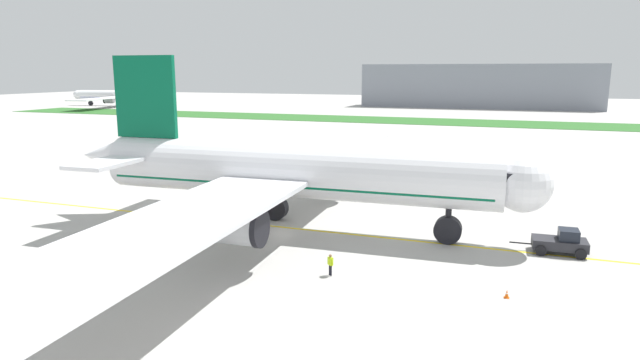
# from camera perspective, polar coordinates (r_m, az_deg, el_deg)

# --- Properties ---
(ground_plane) EXTENTS (600.00, 600.00, 0.00)m
(ground_plane) POSITION_cam_1_polar(r_m,az_deg,el_deg) (51.98, -4.62, -5.59)
(ground_plane) COLOR #ADAAA5
(ground_plane) RESTS_ON ground
(apron_taxi_line) EXTENTS (280.00, 0.36, 0.01)m
(apron_taxi_line) POSITION_cam_1_polar(r_m,az_deg,el_deg) (53.85, -3.68, -4.97)
(apron_taxi_line) COLOR yellow
(apron_taxi_line) RESTS_ON ground
(grass_median_strip) EXTENTS (320.00, 24.00, 0.10)m
(grass_median_strip) POSITION_cam_1_polar(r_m,az_deg,el_deg) (170.31, 12.78, 5.96)
(grass_median_strip) COLOR #2D6628
(grass_median_strip) RESTS_ON ground
(airliner_foreground) EXTENTS (47.27, 74.17, 16.65)m
(airliner_foreground) POSITION_cam_1_polar(r_m,az_deg,el_deg) (52.16, -3.37, 0.88)
(airliner_foreground) COLOR white
(airliner_foreground) RESTS_ON ground
(pushback_tug) EXTENTS (6.18, 2.79, 2.15)m
(pushback_tug) POSITION_cam_1_polar(r_m,az_deg,el_deg) (50.29, 23.91, -5.96)
(pushback_tug) COLOR #26262B
(pushback_tug) RESTS_ON ground
(ground_crew_wingwalker_port) EXTENTS (0.50, 0.47, 1.67)m
(ground_crew_wingwalker_port) POSITION_cam_1_polar(r_m,az_deg,el_deg) (41.22, 1.09, -8.64)
(ground_crew_wingwalker_port) COLOR black
(ground_crew_wingwalker_port) RESTS_ON ground
(traffic_cone_near_nose) EXTENTS (0.36, 0.36, 0.58)m
(traffic_cone_near_nose) POSITION_cam_1_polar(r_m,az_deg,el_deg) (43.06, -26.43, -10.02)
(traffic_cone_near_nose) COLOR #F2590C
(traffic_cone_near_nose) RESTS_ON ground
(traffic_cone_port_wing) EXTENTS (0.36, 0.36, 0.58)m
(traffic_cone_port_wing) POSITION_cam_1_polar(r_m,az_deg,el_deg) (39.72, 18.96, -11.20)
(traffic_cone_port_wing) COLOR #F2590C
(traffic_cone_port_wing) RESTS_ON ground
(parked_airliner_far_left) EXTENTS (46.60, 75.98, 13.55)m
(parked_airliner_far_left) POSITION_cam_1_polar(r_m,az_deg,el_deg) (259.51, -19.89, 8.32)
(parked_airliner_far_left) COLOR white
(parked_airliner_far_left) RESTS_ON ground
(terminal_building) EXTENTS (95.84, 20.00, 18.00)m
(terminal_building) POSITION_cam_1_polar(r_m,az_deg,el_deg) (241.21, 16.23, 9.41)
(terminal_building) COLOR gray
(terminal_building) RESTS_ON ground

